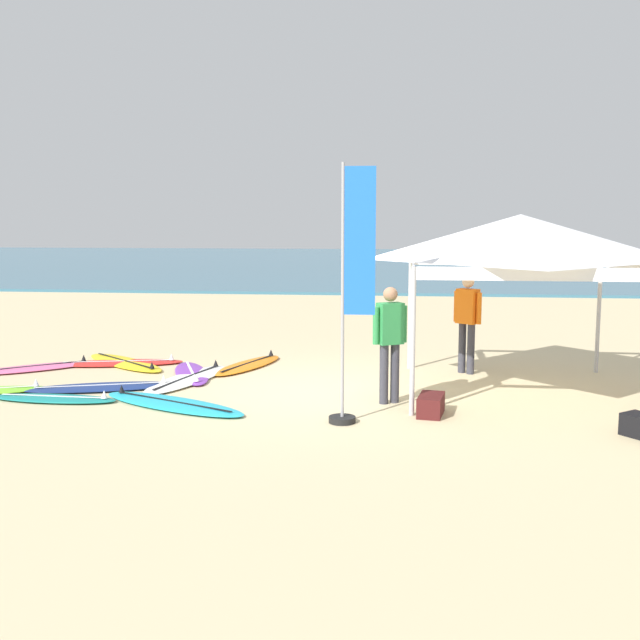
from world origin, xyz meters
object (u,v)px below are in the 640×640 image
object	(u,v)px
person_orange	(467,317)
person_green	(390,337)
surfboard_pink	(33,368)
surfboard_yellow	(125,363)
surfboard_cyan	(172,404)
surfboard_purple	(192,373)
surfboard_teal	(55,398)
surfboard_orange	(248,365)
surfboard_navy	(102,387)
canopy_tent	(520,238)
gear_bag_by_pole	(431,405)
surfboard_white	(188,379)
surfboard_red	(119,363)
banner_flag	(351,305)

from	to	relation	value
person_orange	person_green	bearing A→B (deg)	-119.69
surfboard_pink	person_green	world-z (taller)	person_green
person_green	surfboard_yellow	bearing A→B (deg)	153.91
surfboard_cyan	surfboard_purple	distance (m)	2.15
surfboard_purple	surfboard_teal	bearing A→B (deg)	-127.22
surfboard_orange	surfboard_navy	xyz separation A→B (m)	(-1.95, -2.02, -0.00)
canopy_tent	surfboard_pink	world-z (taller)	canopy_tent
person_green	surfboard_teal	bearing A→B (deg)	-175.36
surfboard_pink	surfboard_orange	distance (m)	3.82
canopy_tent	surfboard_cyan	bearing A→B (deg)	-163.58
surfboard_purple	surfboard_yellow	xyz separation A→B (m)	(-1.49, 0.80, -0.00)
surfboard_teal	surfboard_cyan	bearing A→B (deg)	-3.69
surfboard_yellow	person_orange	size ratio (longest dim) A/B	1.30
surfboard_purple	gear_bag_by_pole	world-z (taller)	gear_bag_by_pole
person_green	person_orange	size ratio (longest dim) A/B	1.00
surfboard_pink	surfboard_orange	xyz separation A→B (m)	(3.76, 0.67, 0.00)
canopy_tent	surfboard_teal	world-z (taller)	canopy_tent
surfboard_teal	surfboard_navy	world-z (taller)	same
surfboard_pink	surfboard_teal	bearing A→B (deg)	-56.63
surfboard_yellow	person_orange	xyz separation A→B (m)	(6.21, -0.12, 0.95)
surfboard_navy	surfboard_purple	bearing A→B (deg)	46.90
surfboard_pink	surfboard_navy	distance (m)	2.26
canopy_tent	surfboard_cyan	size ratio (longest dim) A/B	1.30
canopy_tent	surfboard_yellow	size ratio (longest dim) A/B	1.53
surfboard_white	person_green	world-z (taller)	person_green
surfboard_navy	surfboard_yellow	bearing A→B (deg)	100.38
surfboard_white	surfboard_red	bearing A→B (deg)	143.36
surfboard_pink	surfboard_navy	xyz separation A→B (m)	(1.82, -1.35, -0.00)
surfboard_white	banner_flag	world-z (taller)	banner_flag
gear_bag_by_pole	surfboard_orange	bearing A→B (deg)	136.32
surfboard_red	gear_bag_by_pole	bearing A→B (deg)	-28.09
surfboard_teal	banner_flag	distance (m)	4.77
surfboard_teal	surfboard_pink	bearing A→B (deg)	123.37
canopy_tent	person_orange	size ratio (longest dim) A/B	1.98
surfboard_red	surfboard_purple	world-z (taller)	same
surfboard_teal	surfboard_orange	world-z (taller)	same
surfboard_pink	surfboard_purple	xyz separation A→B (m)	(2.94, -0.15, 0.00)
surfboard_purple	banner_flag	world-z (taller)	banner_flag
surfboard_orange	surfboard_yellow	world-z (taller)	same
surfboard_teal	surfboard_purple	size ratio (longest dim) A/B	0.94
canopy_tent	person_orange	distance (m)	2.03
surfboard_cyan	person_orange	bearing A→B (deg)	32.43
gear_bag_by_pole	person_green	bearing A→B (deg)	133.39
canopy_tent	surfboard_white	size ratio (longest dim) A/B	1.36
gear_bag_by_pole	surfboard_red	bearing A→B (deg)	151.91
surfboard_red	surfboard_white	distance (m)	2.05
surfboard_cyan	surfboard_pink	bearing A→B (deg)	145.09
canopy_tent	surfboard_yellow	bearing A→B (deg)	168.20
surfboard_purple	banner_flag	xyz separation A→B (m)	(2.93, -2.74, 1.54)
surfboard_teal	person_orange	world-z (taller)	person_orange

